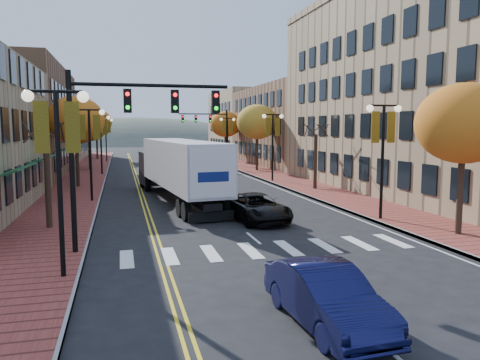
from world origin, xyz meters
TOP-DOWN VIEW (x-y plane):
  - ground at (0.00, 0.00)m, footprint 200.00×200.00m
  - sidewalk_left at (-9.00, 32.50)m, footprint 4.00×85.00m
  - sidewalk_right at (9.00, 32.50)m, footprint 4.00×85.00m
  - building_left_mid at (-17.00, 36.00)m, footprint 12.00×24.00m
  - building_left_far at (-17.00, 61.00)m, footprint 12.00×26.00m
  - building_right_near at (18.50, 16.00)m, footprint 15.00×28.00m
  - building_right_mid at (18.50, 42.00)m, footprint 15.00×24.00m
  - building_right_far at (18.50, 64.00)m, footprint 15.00×20.00m
  - tree_left_a at (-9.00, 8.00)m, footprint 0.28×0.28m
  - tree_left_b at (-9.00, 24.00)m, footprint 4.48×4.48m
  - tree_left_c at (-9.00, 40.00)m, footprint 4.16×4.16m
  - tree_left_d at (-9.00, 58.00)m, footprint 4.61×4.61m
  - tree_right_a at (9.00, 2.00)m, footprint 4.16×4.16m
  - tree_right_b at (9.00, 18.00)m, footprint 0.28×0.28m
  - tree_right_c at (9.00, 34.00)m, footprint 4.48×4.48m
  - tree_right_d at (9.00, 50.00)m, footprint 4.35×4.35m
  - lamp_left_a at (-7.50, 0.00)m, footprint 1.96×0.36m
  - lamp_left_b at (-7.50, 16.00)m, footprint 1.96×0.36m
  - lamp_left_c at (-7.50, 34.00)m, footprint 1.96×0.36m
  - lamp_left_d at (-7.50, 52.00)m, footprint 1.96×0.36m
  - lamp_right_a at (7.50, 6.00)m, footprint 1.96×0.36m
  - lamp_right_b at (7.50, 24.00)m, footprint 1.96×0.36m
  - lamp_right_c at (7.50, 42.00)m, footprint 1.96×0.36m
  - traffic_mast_near at (-5.48, 3.00)m, footprint 6.10×0.35m
  - traffic_mast_far at (5.48, 42.00)m, footprint 6.10×0.34m
  - semi_truck at (-2.03, 15.16)m, footprint 4.35×16.40m
  - navy_sedan at (-0.77, -5.23)m, footprint 1.85×4.65m
  - black_suv at (1.19, 7.68)m, footprint 3.03×5.41m
  - car_far_white at (-0.64, 49.99)m, footprint 1.72×3.92m
  - car_far_silver at (4.14, 63.99)m, footprint 1.77×4.21m
  - car_far_oncoming at (3.31, 67.50)m, footprint 1.82×4.53m

SIDE VIEW (x-z plane):
  - ground at x=0.00m, z-range 0.00..0.00m
  - sidewalk_left at x=-9.00m, z-range 0.00..0.15m
  - sidewalk_right at x=9.00m, z-range 0.00..0.15m
  - car_far_silver at x=4.14m, z-range 0.00..1.21m
  - car_far_white at x=-0.64m, z-range 0.00..1.31m
  - black_suv at x=1.19m, z-range 0.00..1.43m
  - car_far_oncoming at x=3.31m, z-range 0.00..1.46m
  - navy_sedan at x=-0.77m, z-range 0.00..1.50m
  - tree_left_a at x=-9.00m, z-range 0.15..4.35m
  - tree_right_b at x=9.00m, z-range 0.15..4.35m
  - semi_truck at x=-2.03m, z-range 0.34..4.40m
  - lamp_left_a at x=-7.50m, z-range 1.27..7.32m
  - lamp_left_b at x=-7.50m, z-range 1.27..7.32m
  - lamp_left_c at x=-7.50m, z-range 1.27..7.32m
  - lamp_left_d at x=-7.50m, z-range 1.27..7.32m
  - lamp_right_a at x=7.50m, z-range 1.27..7.32m
  - lamp_right_b at x=7.50m, z-range 1.27..7.32m
  - lamp_right_c at x=7.50m, z-range 1.27..7.32m
  - building_left_far at x=-17.00m, z-range 0.00..9.50m
  - traffic_mast_near at x=-5.48m, z-range 1.42..8.42m
  - traffic_mast_far at x=5.48m, z-range 1.42..8.42m
  - building_right_mid at x=18.50m, z-range 0.00..10.00m
  - tree_left_c at x=-9.00m, z-range 1.71..8.40m
  - tree_right_a at x=9.00m, z-range 1.71..8.40m
  - tree_right_d at x=9.00m, z-range 1.79..8.79m
  - tree_left_b at x=-9.00m, z-range 1.84..9.05m
  - tree_right_c at x=9.00m, z-range 1.84..9.05m
  - building_left_mid at x=-17.00m, z-range 0.00..11.00m
  - building_right_far at x=18.50m, z-range 0.00..11.00m
  - tree_left_d at x=-9.00m, z-range 1.89..9.31m
  - building_right_near at x=18.50m, z-range 0.00..15.00m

